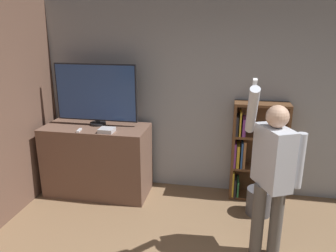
% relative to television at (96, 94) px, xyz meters
% --- Properties ---
extents(wall_back, '(7.01, 0.09, 2.70)m').
position_rel_television_xyz_m(wall_back, '(1.70, 0.35, -0.07)').
color(wall_back, '#9EA3A8').
rests_on(wall_back, ground_plane).
extents(tv_ledge, '(1.44, 0.64, 0.99)m').
position_rel_television_xyz_m(tv_ledge, '(-0.00, -0.10, -0.93)').
color(tv_ledge, brown).
rests_on(tv_ledge, ground_plane).
extents(television, '(1.15, 0.22, 0.84)m').
position_rel_television_xyz_m(television, '(0.00, 0.00, 0.00)').
color(television, black).
rests_on(television, tv_ledge).
extents(game_console, '(0.19, 0.18, 0.05)m').
position_rel_television_xyz_m(game_console, '(0.24, -0.30, -0.41)').
color(game_console, silver).
rests_on(game_console, tv_ledge).
extents(remote_loose, '(0.06, 0.14, 0.02)m').
position_rel_television_xyz_m(remote_loose, '(-0.13, -0.33, -0.43)').
color(remote_loose, white).
rests_on(remote_loose, tv_ledge).
extents(bookshelf, '(0.71, 0.28, 1.36)m').
position_rel_television_xyz_m(bookshelf, '(2.15, 0.17, -0.75)').
color(bookshelf, brown).
rests_on(bookshelf, ground_plane).
extents(person, '(0.57, 0.55, 1.89)m').
position_rel_television_xyz_m(person, '(2.23, -1.06, -0.45)').
color(person, '#56514C').
rests_on(person, ground_plane).
extents(waste_bin, '(0.31, 0.31, 0.34)m').
position_rel_television_xyz_m(waste_bin, '(2.22, -0.27, -1.25)').
color(waste_bin, '#4C4C51').
rests_on(waste_bin, ground_plane).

